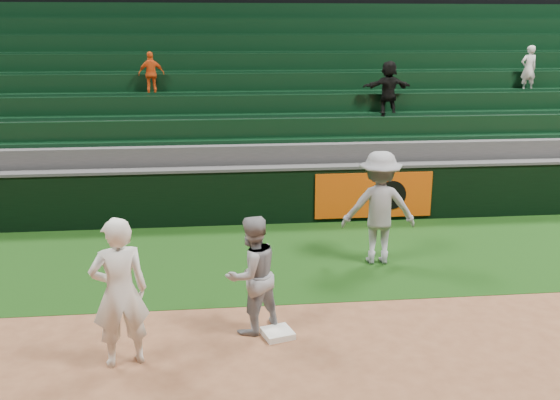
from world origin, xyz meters
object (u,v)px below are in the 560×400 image
object	(u,v)px
base_coach	(379,208)
first_base	(278,333)
first_baseman	(120,292)
baserunner	(252,275)

from	to	relation	value
base_coach	first_base	bearing A→B (deg)	56.47
first_base	first_baseman	world-z (taller)	first_baseman
baserunner	base_coach	size ratio (longest dim) A/B	0.82
first_base	baserunner	xyz separation A→B (m)	(-0.33, 0.21, 0.80)
first_baseman	base_coach	size ratio (longest dim) A/B	0.95
baserunner	base_coach	world-z (taller)	base_coach
first_base	baserunner	size ratio (longest dim) A/B	0.23
first_base	first_baseman	size ratio (longest dim) A/B	0.20
first_baseman	base_coach	bearing A→B (deg)	-159.18
first_baseman	baserunner	xyz separation A→B (m)	(1.69, 0.71, -0.13)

